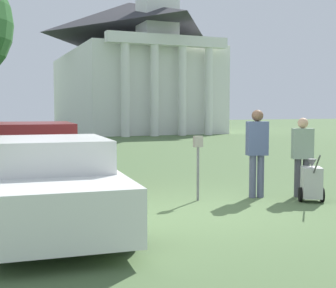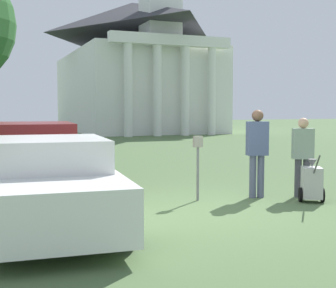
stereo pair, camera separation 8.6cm
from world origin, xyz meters
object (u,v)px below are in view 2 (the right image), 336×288
Objects in this scene: equipment_cart at (312,182)px; church at (134,60)px; parked_car_maroon at (33,161)px; parked_car_white at (52,183)px; person_supervisor at (303,152)px; person_worker at (257,147)px; parked_car_teal at (22,151)px; parking_meter at (198,155)px.

equipment_cart is 0.04× the size of church.
parked_car_white is at bearing -85.41° from parked_car_maroon.
parked_car_white is 5.14m from person_supervisor.
person_supervisor is at bearing 101.75° from equipment_cart.
parked_car_white is 32.14m from church.
person_worker is at bearing -102.82° from church.
parked_car_maroon is at bearing -0.11° from person_supervisor.
person_worker reaches higher than parked_car_teal.
parking_meter is at bearing -53.91° from parked_car_teal.
person_supervisor is (5.11, -5.28, 0.25)m from parked_car_teal.
church reaches higher than parked_car_teal.
person_supervisor is at bearing -12.03° from parking_meter.
church is at bearing 72.72° from parked_car_maroon.
person_supervisor is 0.75m from equipment_cart.
parked_car_maroon is 29.53m from church.
parking_meter is 2.21m from person_supervisor.
parking_meter is at bearing 21.59° from parked_car_white.
parked_car_maroon is (-0.00, 2.82, 0.05)m from parked_car_white.
parked_car_maroon is 2.90m from parked_car_teal.
parking_meter is (2.95, 0.90, 0.24)m from parked_car_white.
church reaches higher than parking_meter.
parked_car_maroon is 2.93× the size of person_worker.
equipment_cart is at bearing -25.50° from parking_meter.
parked_car_white is at bearing 23.54° from person_worker.
parking_meter is (2.95, -4.82, 0.22)m from parked_car_teal.
person_supervisor is 1.64× the size of equipment_cart.
person_worker is at bearing 162.28° from equipment_cart.
church is (10.83, 29.81, 5.20)m from parked_car_white.
parking_meter is 1.29× the size of equipment_cart.
person_worker is at bearing -45.18° from parked_car_teal.
equipment_cart is at bearing -44.77° from parked_car_teal.
parking_meter is at bearing 12.79° from person_supervisor.
parked_car_teal is at bearing -21.09° from person_supervisor.
equipment_cart is (0.74, -0.80, -0.65)m from person_worker.
person_worker is (4.21, -2.08, 0.32)m from parked_car_maroon.
parked_car_teal is 3.29× the size of person_supervisor.
parked_car_teal is at bearing -36.23° from person_worker.
person_supervisor is 30.32m from church.
person_worker is (4.21, -4.98, 0.36)m from parked_car_teal.
person_worker reaches higher than person_supervisor.
parking_meter is at bearing -28.40° from parked_car_maroon.
equipment_cart is at bearing 97.37° from person_supervisor.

